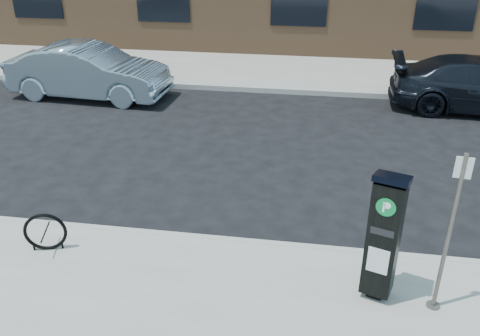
% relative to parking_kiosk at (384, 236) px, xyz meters
% --- Properties ---
extents(ground, '(120.00, 120.00, 0.00)m').
position_rel_parking_kiosk_xyz_m(ground, '(-1.83, 1.04, -1.13)').
color(ground, black).
rests_on(ground, ground).
extents(sidewalk_far, '(60.00, 12.00, 0.15)m').
position_rel_parking_kiosk_xyz_m(sidewalk_far, '(-1.83, 15.04, -1.06)').
color(sidewalk_far, gray).
rests_on(sidewalk_far, ground).
extents(curb_near, '(60.00, 0.12, 0.16)m').
position_rel_parking_kiosk_xyz_m(curb_near, '(-1.83, 1.02, -1.06)').
color(curb_near, '#9E9B93').
rests_on(curb_near, ground).
extents(curb_far, '(60.00, 0.12, 0.16)m').
position_rel_parking_kiosk_xyz_m(curb_far, '(-1.83, 9.06, -1.06)').
color(curb_far, '#9E9B93').
rests_on(curb_far, ground).
extents(parking_kiosk, '(0.54, 0.51, 1.92)m').
position_rel_parking_kiosk_xyz_m(parking_kiosk, '(0.00, 0.00, 0.00)').
color(parking_kiosk, black).
rests_on(parking_kiosk, sidewalk_near).
extents(sign_pole, '(0.20, 0.18, 2.29)m').
position_rel_parking_kiosk_xyz_m(sign_pole, '(0.76, -0.12, 0.15)').
color(sign_pole, '#4C4743').
rests_on(sign_pole, sidewalk_near).
extents(bike_rack, '(0.65, 0.23, 0.66)m').
position_rel_parking_kiosk_xyz_m(bike_rack, '(-5.04, 0.30, -0.66)').
color(bike_rack, black).
rests_on(bike_rack, sidewalk_near).
extents(car_silver, '(4.78, 1.94, 1.54)m').
position_rel_parking_kiosk_xyz_m(car_silver, '(-7.62, 7.86, -0.36)').
color(car_silver, '#8BA2B1').
rests_on(car_silver, ground).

